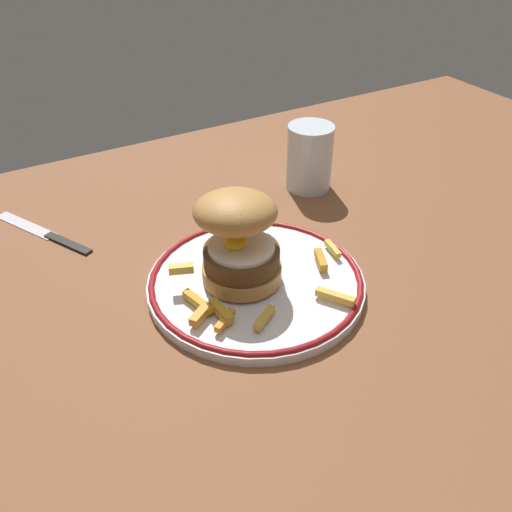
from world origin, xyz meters
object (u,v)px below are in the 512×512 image
Objects in this scene: burger at (238,236)px; water_glass at (309,160)px; dinner_plate at (256,282)px; knife at (50,235)px.

water_glass is at bearing 37.75° from burger.
water_glass is at bearing 42.12° from dinner_plate.
dinner_plate is 2.59× the size of water_glass.
water_glass is (19.54, 17.67, 3.64)cm from dinner_plate.
dinner_plate is 26.59cm from water_glass.
burger is at bearing -51.95° from knife.
dinner_plate is at bearing -137.88° from water_glass.
dinner_plate reaches higher than knife.
water_glass is 0.60× the size of knife.
water_glass is at bearing -8.54° from knife.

